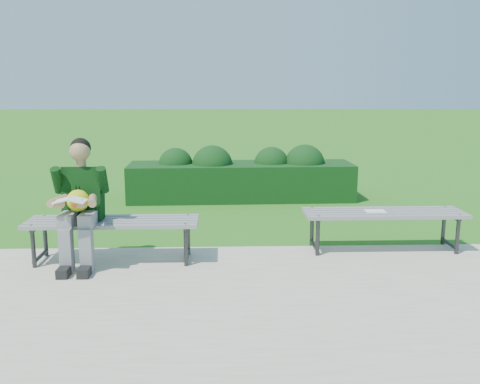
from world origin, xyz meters
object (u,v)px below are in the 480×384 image
at_px(bench_left, 113,225).
at_px(bench_right, 384,216).
at_px(hedge, 243,176).
at_px(seated_boy, 80,199).
at_px(paper_sheet, 375,211).

distance_m(bench_left, bench_right, 3.00).
height_order(hedge, bench_left, hedge).
xyz_separation_m(bench_right, seated_boy, (-3.28, -0.39, 0.30)).
bearing_deg(bench_right, bench_left, -174.26).
xyz_separation_m(bench_right, paper_sheet, (-0.10, -0.00, 0.06)).
relative_size(hedge, paper_sheet, 16.60).
xyz_separation_m(seated_boy, paper_sheet, (3.18, 0.39, -0.24)).
relative_size(bench_left, paper_sheet, 8.03).
bearing_deg(paper_sheet, hedge, 114.83).
bearing_deg(seated_boy, bench_left, 17.22).
distance_m(hedge, seated_boy, 3.84).
bearing_deg(bench_right, seated_boy, -173.18).
height_order(hedge, bench_right, hedge).
xyz_separation_m(hedge, seated_boy, (-1.80, -3.38, 0.33)).
relative_size(bench_right, seated_boy, 1.37).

